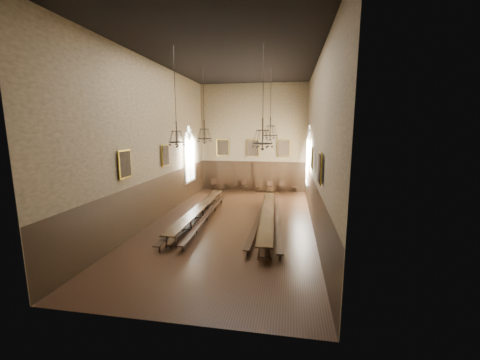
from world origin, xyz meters
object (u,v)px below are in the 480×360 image
(chair_7, at_px, (294,189))
(chandelier_front_right, at_px, (263,137))
(chair_3, at_px, (245,188))
(chandelier_back_right, at_px, (270,131))
(bench_left_outer, at_px, (191,216))
(chandelier_back_left, at_px, (204,134))
(bench_right_outer, at_px, (278,219))
(table_right, at_px, (267,219))
(chair_1, at_px, (223,187))
(chair_2, at_px, (235,188))
(bench_right_inner, at_px, (259,220))
(chair_0, at_px, (214,186))
(chair_5, at_px, (270,189))
(table_left, at_px, (200,213))
(bench_left_inner, at_px, (207,217))
(chair_6, at_px, (282,189))
(chair_4, at_px, (258,189))
(chandelier_front_left, at_px, (177,135))

(chair_7, relative_size, chandelier_front_right, 0.22)
(chair_3, distance_m, chandelier_back_right, 8.09)
(bench_left_outer, bearing_deg, chandelier_back_left, 82.20)
(bench_right_outer, distance_m, chair_7, 8.55)
(chandelier_back_left, relative_size, chandelier_front_right, 0.99)
(table_right, bearing_deg, bench_right_outer, 27.82)
(chair_1, xyz_separation_m, chair_7, (6.13, 0.09, 0.01))
(chair_2, distance_m, chair_3, 0.83)
(bench_right_inner, xyz_separation_m, chandelier_back_right, (0.38, 2.76, 4.89))
(chair_0, xyz_separation_m, chair_2, (1.94, -0.11, -0.04))
(table_right, xyz_separation_m, chair_5, (-0.47, 8.69, -0.09))
(chair_0, relative_size, chair_7, 0.99)
(table_left, distance_m, chandelier_back_left, 4.95)
(bench_left_inner, height_order, bench_right_inner, bench_left_inner)
(table_left, distance_m, bench_right_outer, 4.61)
(bench_left_outer, height_order, bench_left_inner, bench_left_outer)
(chair_2, height_order, chair_3, chair_3)
(chair_7, height_order, chandelier_back_left, chandelier_back_left)
(chair_6, bearing_deg, chandelier_back_left, -133.18)
(bench_right_inner, distance_m, chandelier_front_right, 5.17)
(table_left, xyz_separation_m, chair_6, (4.59, 8.31, -0.08))
(bench_right_outer, height_order, chair_5, chair_5)
(chair_0, distance_m, chair_7, 6.96)
(bench_right_inner, bearing_deg, bench_left_inner, 177.82)
(bench_right_inner, bearing_deg, chair_0, 119.17)
(chair_3, height_order, chandelier_back_right, chandelier_back_right)
(bench_right_inner, bearing_deg, chair_4, 96.18)
(chair_3, relative_size, chair_7, 1.01)
(chair_5, bearing_deg, table_left, -123.85)
(bench_left_inner, distance_m, chandelier_back_left, 5.19)
(table_right, height_order, chair_7, chair_7)
(chair_4, bearing_deg, chandelier_front_right, -82.83)
(bench_right_outer, height_order, chair_3, chair_3)
(bench_left_outer, height_order, chandelier_front_left, chandelier_front_left)
(table_right, height_order, bench_right_outer, table_right)
(bench_left_inner, xyz_separation_m, bench_right_outer, (4.08, 0.14, 0.02))
(bench_left_outer, height_order, chair_6, chair_6)
(table_right, xyz_separation_m, chair_0, (-5.39, 8.80, -0.08))
(chair_2, height_order, chandelier_front_right, chandelier_front_right)
(table_right, height_order, chair_1, chair_1)
(chair_0, xyz_separation_m, chair_4, (3.95, -0.10, -0.03))
(chair_2, bearing_deg, chair_4, 11.04)
(bench_left_inner, xyz_separation_m, chair_6, (4.07, 8.58, 0.02))
(bench_right_outer, bearing_deg, chair_7, 83.22)
(bench_right_inner, relative_size, chandelier_front_left, 2.04)
(chair_0, distance_m, chandelier_front_right, 13.02)
(chair_5, height_order, chandelier_back_left, chandelier_back_left)
(table_right, relative_size, bench_right_inner, 1.08)
(bench_left_outer, distance_m, chandelier_back_right, 7.07)
(chair_5, bearing_deg, chair_7, -7.80)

